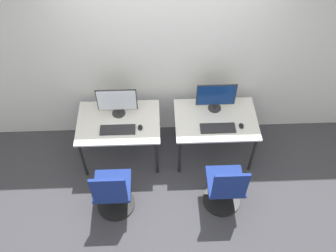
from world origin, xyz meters
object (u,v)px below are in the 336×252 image
office_chair_left (113,193)px  keyboard_right (218,128)px  keyboard_left (118,130)px  monitor_right (216,96)px  monitor_left (117,101)px  mouse_right (241,126)px  office_chair_right (225,189)px  mouse_left (140,127)px

office_chair_left → keyboard_right: size_ratio=2.08×
keyboard_left → monitor_right: bearing=14.6°
monitor_left → monitor_right: same height
keyboard_left → mouse_right: 1.56m
monitor_right → keyboard_right: monitor_right is taller
monitor_left → keyboard_right: bearing=-13.7°
office_chair_left → keyboard_right: office_chair_left is taller
monitor_right → keyboard_right: 0.41m
monitor_left → office_chair_right: bearing=-37.2°
keyboard_left → keyboard_right: (1.26, -0.02, 0.00)m
monitor_right → mouse_right: size_ratio=5.64×
monitor_right → keyboard_left: bearing=-165.4°
keyboard_right → mouse_right: 0.30m
keyboard_left → mouse_left: bearing=4.5°
office_chair_left → office_chair_right: same height
office_chair_left → monitor_right: monitor_right is taller
keyboard_right → monitor_left: bearing=166.3°
keyboard_left → mouse_left: size_ratio=4.92×
monitor_right → office_chair_left: bearing=-141.8°
monitor_left → keyboard_right: (1.26, -0.31, -0.21)m
office_chair_right → mouse_left: bearing=144.7°
monitor_right → keyboard_right: bearing=-90.0°
office_chair_right → keyboard_left: bearing=151.7°
monitor_left → keyboard_left: size_ratio=1.15×
mouse_left → monitor_right: (0.97, 0.31, 0.21)m
keyboard_right → office_chair_right: 0.75m
monitor_right → office_chair_right: bearing=-87.7°
mouse_right → monitor_right: bearing=132.5°
keyboard_left → office_chair_left: 0.78m
office_chair_left → keyboard_right: bearing=27.5°
keyboard_left → monitor_right: (1.26, 0.33, 0.21)m
monitor_right → monitor_left: bearing=-178.1°
mouse_left → keyboard_left: bearing=-175.5°
mouse_right → monitor_left: bearing=169.6°
monitor_left → keyboard_right: 1.31m
monitor_left → mouse_left: (0.28, -0.26, -0.21)m
office_chair_left → mouse_right: bearing=23.6°
mouse_left → office_chair_right: size_ratio=0.10×
mouse_left → keyboard_right: bearing=-2.6°
mouse_left → mouse_right: same height
keyboard_left → office_chair_right: bearing=-28.3°
mouse_left → office_chair_left: (-0.34, -0.73, -0.34)m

